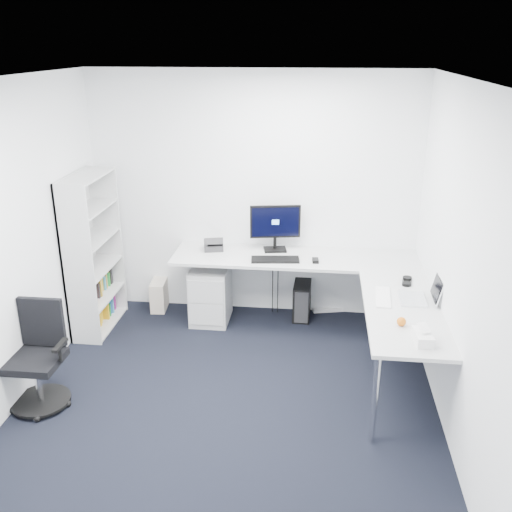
# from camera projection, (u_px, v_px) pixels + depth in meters

# --- Properties ---
(ground) EXTENTS (4.20, 4.20, 0.00)m
(ground) POSITION_uv_depth(u_px,v_px,m) (224.00, 416.00, 4.80)
(ground) COLOR black
(ceiling) EXTENTS (4.20, 4.20, 0.00)m
(ceiling) POSITION_uv_depth(u_px,v_px,m) (216.00, 81.00, 3.84)
(ceiling) COLOR white
(wall_back) EXTENTS (3.60, 0.02, 2.70)m
(wall_back) POSITION_uv_depth(u_px,v_px,m) (253.00, 197.00, 6.27)
(wall_back) COLOR white
(wall_back) RESTS_ON ground
(wall_front) EXTENTS (3.60, 0.02, 2.70)m
(wall_front) POSITION_uv_depth(u_px,v_px,m) (135.00, 453.00, 2.37)
(wall_front) COLOR white
(wall_front) RESTS_ON ground
(wall_right) EXTENTS (0.02, 4.20, 2.70)m
(wall_right) POSITION_uv_depth(u_px,v_px,m) (465.00, 277.00, 4.13)
(wall_right) COLOR white
(wall_right) RESTS_ON ground
(l_desk) EXTENTS (2.74, 1.53, 0.80)m
(l_desk) POSITION_uv_depth(u_px,v_px,m) (298.00, 304.00, 5.90)
(l_desk) COLOR #B8BABA
(l_desk) RESTS_ON ground
(drawer_pedestal) EXTENTS (0.41, 0.51, 0.63)m
(drawer_pedestal) POSITION_uv_depth(u_px,v_px,m) (211.00, 294.00, 6.34)
(drawer_pedestal) COLOR #B8BABA
(drawer_pedestal) RESTS_ON ground
(bookshelf) EXTENTS (0.33, 0.85, 1.70)m
(bookshelf) POSITION_uv_depth(u_px,v_px,m) (94.00, 254.00, 6.02)
(bookshelf) COLOR #BCBEBE
(bookshelf) RESTS_ON ground
(task_chair) EXTENTS (0.52, 0.52, 0.92)m
(task_chair) POSITION_uv_depth(u_px,v_px,m) (35.00, 358.00, 4.78)
(task_chair) COLOR black
(task_chair) RESTS_ON ground
(black_pc_tower) EXTENTS (0.20, 0.43, 0.41)m
(black_pc_tower) POSITION_uv_depth(u_px,v_px,m) (302.00, 300.00, 6.46)
(black_pc_tower) COLOR black
(black_pc_tower) RESTS_ON ground
(beige_pc_tower) EXTENTS (0.19, 0.38, 0.35)m
(beige_pc_tower) POSITION_uv_depth(u_px,v_px,m) (160.00, 294.00, 6.68)
(beige_pc_tower) COLOR beige
(beige_pc_tower) RESTS_ON ground
(power_strip) EXTENTS (0.39, 0.16, 0.04)m
(power_strip) POSITION_uv_depth(u_px,v_px,m) (329.00, 310.00, 6.64)
(power_strip) COLOR white
(power_strip) RESTS_ON ground
(monitor) EXTENTS (0.57, 0.27, 0.53)m
(monitor) POSITION_uv_depth(u_px,v_px,m) (275.00, 228.00, 6.16)
(monitor) COLOR black
(monitor) RESTS_ON l_desk
(black_keyboard) EXTENTS (0.52, 0.23, 0.02)m
(black_keyboard) POSITION_uv_depth(u_px,v_px,m) (275.00, 260.00, 5.96)
(black_keyboard) COLOR black
(black_keyboard) RESTS_ON l_desk
(mouse) EXTENTS (0.07, 0.11, 0.03)m
(mouse) POSITION_uv_depth(u_px,v_px,m) (315.00, 260.00, 5.92)
(mouse) COLOR black
(mouse) RESTS_ON l_desk
(desk_phone) EXTENTS (0.25, 0.25, 0.14)m
(desk_phone) POSITION_uv_depth(u_px,v_px,m) (213.00, 243.00, 6.27)
(desk_phone) COLOR #2A2A2D
(desk_phone) RESTS_ON l_desk
(laptop) EXTENTS (0.34, 0.33, 0.24)m
(laptop) POSITION_uv_depth(u_px,v_px,m) (413.00, 288.00, 5.02)
(laptop) COLOR silver
(laptop) RESTS_ON l_desk
(white_keyboard) EXTENTS (0.16, 0.45, 0.01)m
(white_keyboard) POSITION_uv_depth(u_px,v_px,m) (383.00, 297.00, 5.10)
(white_keyboard) COLOR white
(white_keyboard) RESTS_ON l_desk
(headphones) EXTENTS (0.16, 0.22, 0.05)m
(headphones) POSITION_uv_depth(u_px,v_px,m) (407.00, 280.00, 5.41)
(headphones) COLOR black
(headphones) RESTS_ON l_desk
(orange_fruit) EXTENTS (0.08, 0.08, 0.08)m
(orange_fruit) POSITION_uv_depth(u_px,v_px,m) (401.00, 322.00, 4.59)
(orange_fruit) COLOR #D06612
(orange_fruit) RESTS_ON l_desk
(tissue_box) EXTENTS (0.14, 0.25, 0.08)m
(tissue_box) POSITION_uv_depth(u_px,v_px,m) (423.00, 337.00, 4.34)
(tissue_box) COLOR white
(tissue_box) RESTS_ON l_desk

